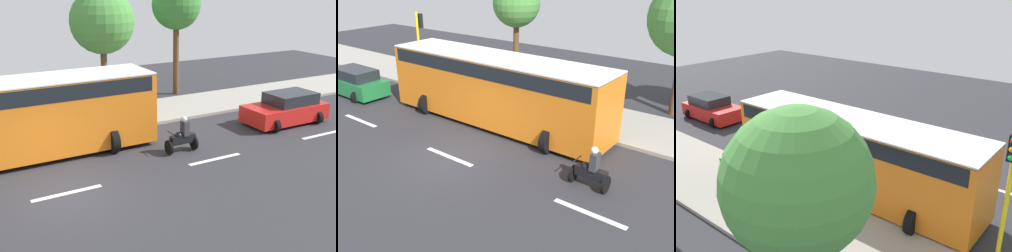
{
  "view_description": "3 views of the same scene",
  "coord_description": "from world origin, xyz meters",
  "views": [
    {
      "loc": [
        -13.13,
        3.53,
        6.73
      ],
      "look_at": [
        0.37,
        -4.07,
        1.6
      ],
      "focal_mm": 46.93,
      "sensor_mm": 36.0,
      "label": 1
    },
    {
      "loc": [
        -9.34,
        -10.13,
        7.08
      ],
      "look_at": [
        1.34,
        -1.75,
        1.31
      ],
      "focal_mm": 42.07,
      "sensor_mm": 36.0,
      "label": 2
    },
    {
      "loc": [
        15.0,
        9.33,
        8.02
      ],
      "look_at": [
        1.38,
        -1.63,
        1.61
      ],
      "focal_mm": 40.51,
      "sensor_mm": 36.0,
      "label": 3
    }
  ],
  "objects": [
    {
      "name": "ground_plane",
      "position": [
        0.0,
        0.0,
        -0.05
      ],
      "size": [
        40.0,
        60.0,
        0.1
      ],
      "primitive_type": "cube",
      "color": "#2D2D33"
    },
    {
      "name": "sidewalk",
      "position": [
        7.0,
        0.0,
        0.07
      ],
      "size": [
        4.0,
        60.0,
        0.15
      ],
      "primitive_type": "cube",
      "color": "#9E998E",
      "rests_on": "ground"
    },
    {
      "name": "lane_stripe_far_north",
      "position": [
        0.0,
        -12.0,
        0.01
      ],
      "size": [
        0.2,
        2.4,
        0.01
      ],
      "primitive_type": "cube",
      "color": "white",
      "rests_on": "ground"
    },
    {
      "name": "lane_stripe_north",
      "position": [
        0.0,
        -6.0,
        0.01
      ],
      "size": [
        0.2,
        2.4,
        0.01
      ],
      "primitive_type": "cube",
      "color": "white",
      "rests_on": "ground"
    },
    {
      "name": "lane_stripe_mid",
      "position": [
        0.0,
        0.0,
        0.01
      ],
      "size": [
        0.2,
        2.4,
        0.01
      ],
      "primitive_type": "cube",
      "color": "white",
      "rests_on": "ground"
    },
    {
      "name": "car_red",
      "position": [
        2.22,
        -11.81,
        0.71
      ],
      "size": [
        2.36,
        4.19,
        1.52
      ],
      "color": "red",
      "rests_on": "ground"
    },
    {
      "name": "city_bus",
      "position": [
        3.8,
        0.74,
        1.85
      ],
      "size": [
        3.2,
        11.0,
        3.16
      ],
      "color": "orange",
      "rests_on": "ground"
    },
    {
      "name": "motorcycle",
      "position": [
        1.37,
        -5.3,
        0.64
      ],
      "size": [
        0.6,
        1.3,
        1.53
      ],
      "color": "black",
      "rests_on": "ground"
    },
    {
      "name": "pedestrian_near_signal",
      "position": [
        7.21,
        -3.07,
        1.06
      ],
      "size": [
        0.4,
        0.24,
        1.69
      ],
      "color": "#1E1E4C",
      "rests_on": "sidewalk"
    },
    {
      "name": "street_tree_center",
      "position": [
        10.05,
        -5.37,
        4.62
      ],
      "size": [
        3.58,
        3.58,
        6.44
      ],
      "color": "brown",
      "rests_on": "ground"
    },
    {
      "name": "street_tree_south",
      "position": [
        10.01,
        -10.05,
        5.34
      ],
      "size": [
        2.93,
        2.93,
        6.87
      ],
      "color": "brown",
      "rests_on": "ground"
    }
  ]
}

